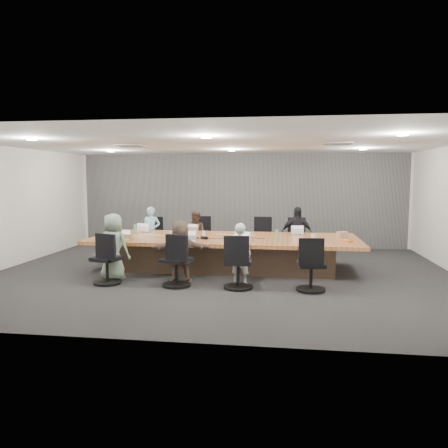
# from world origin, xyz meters

# --- Properties ---
(floor) EXTENTS (10.00, 8.00, 0.00)m
(floor) POSITION_xyz_m (0.00, 0.00, 0.00)
(floor) COLOR #262627
(floor) RESTS_ON ground
(ceiling) EXTENTS (10.00, 8.00, 0.00)m
(ceiling) POSITION_xyz_m (0.00, 0.00, 2.80)
(ceiling) COLOR white
(ceiling) RESTS_ON wall_back
(wall_back) EXTENTS (10.00, 0.00, 2.80)m
(wall_back) POSITION_xyz_m (0.00, 4.00, 1.40)
(wall_back) COLOR beige
(wall_back) RESTS_ON ground
(wall_front) EXTENTS (10.00, 0.00, 2.80)m
(wall_front) POSITION_xyz_m (0.00, -4.00, 1.40)
(wall_front) COLOR beige
(wall_front) RESTS_ON ground
(wall_left) EXTENTS (0.00, 8.00, 2.80)m
(wall_left) POSITION_xyz_m (-5.00, 0.00, 1.40)
(wall_left) COLOR beige
(wall_left) RESTS_ON ground
(curtain) EXTENTS (9.80, 0.04, 2.80)m
(curtain) POSITION_xyz_m (0.00, 3.92, 1.40)
(curtain) COLOR slate
(curtain) RESTS_ON ground
(conference_table) EXTENTS (6.00, 2.20, 0.74)m
(conference_table) POSITION_xyz_m (0.00, 0.50, 0.40)
(conference_table) COLOR #4D392A
(conference_table) RESTS_ON ground
(chair_0) EXTENTS (0.65, 0.65, 0.81)m
(chair_0) POSITION_xyz_m (-2.15, 2.20, 0.41)
(chair_0) COLOR black
(chair_0) RESTS_ON ground
(chair_1) EXTENTS (0.67, 0.67, 0.87)m
(chair_1) POSITION_xyz_m (-0.91, 2.20, 0.44)
(chair_1) COLOR black
(chair_1) RESTS_ON ground
(chair_2) EXTENTS (0.66, 0.66, 0.88)m
(chair_2) POSITION_xyz_m (0.80, 2.20, 0.44)
(chair_2) COLOR black
(chair_2) RESTS_ON ground
(chair_3) EXTENTS (0.61, 0.61, 0.86)m
(chair_3) POSITION_xyz_m (1.66, 2.20, 0.43)
(chair_3) COLOR black
(chair_3) RESTS_ON ground
(chair_4) EXTENTS (0.72, 0.72, 0.84)m
(chair_4) POSITION_xyz_m (-2.10, -1.20, 0.42)
(chair_4) COLOR black
(chair_4) RESTS_ON ground
(chair_5) EXTENTS (0.73, 0.73, 0.86)m
(chair_5) POSITION_xyz_m (-0.70, -1.20, 0.43)
(chair_5) COLOR black
(chair_5) RESTS_ON ground
(chair_6) EXTENTS (0.60, 0.60, 0.86)m
(chair_6) POSITION_xyz_m (0.49, -1.20, 0.43)
(chair_6) COLOR black
(chair_6) RESTS_ON ground
(chair_7) EXTENTS (0.60, 0.60, 0.83)m
(chair_7) POSITION_xyz_m (1.84, -1.20, 0.42)
(chair_7) COLOR black
(chair_7) RESTS_ON ground
(person_0) EXTENTS (0.50, 0.35, 1.32)m
(person_0) POSITION_xyz_m (-2.15, 1.85, 0.66)
(person_0) COLOR #8EC2D9
(person_0) RESTS_ON ground
(laptop_0) EXTENTS (0.34, 0.25, 0.02)m
(laptop_0) POSITION_xyz_m (-2.15, 1.30, 0.75)
(laptop_0) COLOR #B2B2B7
(laptop_0) RESTS_ON conference_table
(person_1) EXTENTS (0.62, 0.50, 1.23)m
(person_1) POSITION_xyz_m (-0.91, 1.85, 0.61)
(person_1) COLOR #432F24
(person_1) RESTS_ON ground
(laptop_1) EXTENTS (0.32, 0.26, 0.02)m
(laptop_1) POSITION_xyz_m (-0.91, 1.30, 0.75)
(laptop_1) COLOR #8C6647
(laptop_1) RESTS_ON conference_table
(person_3) EXTENTS (0.80, 0.34, 1.36)m
(person_3) POSITION_xyz_m (1.66, 1.85, 0.68)
(person_3) COLOR black
(person_3) RESTS_ON ground
(laptop_3) EXTENTS (0.30, 0.21, 0.02)m
(laptop_3) POSITION_xyz_m (1.66, 1.30, 0.75)
(laptop_3) COLOR #B2B2B7
(laptop_3) RESTS_ON conference_table
(person_4) EXTENTS (0.73, 0.55, 1.37)m
(person_4) POSITION_xyz_m (-2.10, -0.85, 0.68)
(person_4) COLOR gray
(person_4) RESTS_ON ground
(laptop_4) EXTENTS (0.38, 0.30, 0.02)m
(laptop_4) POSITION_xyz_m (-2.10, -0.30, 0.75)
(laptop_4) COLOR #8C6647
(laptop_4) RESTS_ON conference_table
(person_5) EXTENTS (1.23, 0.60, 1.27)m
(person_5) POSITION_xyz_m (-0.70, -0.85, 0.63)
(person_5) COLOR brown
(person_5) RESTS_ON ground
(laptop_5) EXTENTS (0.37, 0.26, 0.02)m
(laptop_5) POSITION_xyz_m (-0.70, -0.30, 0.75)
(laptop_5) COLOR #B2B2B7
(laptop_5) RESTS_ON conference_table
(person_6) EXTENTS (0.50, 0.39, 1.21)m
(person_6) POSITION_xyz_m (0.49, -0.85, 0.61)
(person_6) COLOR silver
(person_6) RESTS_ON ground
(laptop_6) EXTENTS (0.38, 0.30, 0.02)m
(laptop_6) POSITION_xyz_m (0.49, -0.30, 0.75)
(laptop_6) COLOR #B2B2B7
(laptop_6) RESTS_ON conference_table
(bottle_green_left) EXTENTS (0.08, 0.08, 0.23)m
(bottle_green_left) POSITION_xyz_m (-2.23, 0.80, 0.85)
(bottle_green_left) COLOR #59A360
(bottle_green_left) RESTS_ON conference_table
(bottle_green_right) EXTENTS (0.08, 0.08, 0.25)m
(bottle_green_right) POSITION_xyz_m (1.19, 0.03, 0.87)
(bottle_green_right) COLOR #59A360
(bottle_green_right) RESTS_ON conference_table
(bottle_clear) EXTENTS (0.08, 0.08, 0.22)m
(bottle_clear) POSITION_xyz_m (-1.06, 0.81, 0.85)
(bottle_clear) COLOR silver
(bottle_clear) RESTS_ON conference_table
(cup_white_far) EXTENTS (0.08, 0.08, 0.10)m
(cup_white_far) POSITION_xyz_m (-0.52, 0.72, 0.79)
(cup_white_far) COLOR white
(cup_white_far) RESTS_ON conference_table
(cup_white_near) EXTENTS (0.11, 0.11, 0.11)m
(cup_white_near) POSITION_xyz_m (1.98, 0.48, 0.79)
(cup_white_near) COLOR white
(cup_white_near) RESTS_ON conference_table
(mug_brown) EXTENTS (0.11, 0.11, 0.11)m
(mug_brown) POSITION_xyz_m (-2.65, 0.15, 0.80)
(mug_brown) COLOR brown
(mug_brown) RESTS_ON conference_table
(mic_left) EXTENTS (0.15, 0.12, 0.03)m
(mic_left) POSITION_xyz_m (-0.62, 0.20, 0.75)
(mic_left) COLOR black
(mic_left) RESTS_ON conference_table
(mic_right) EXTENTS (0.18, 0.14, 0.03)m
(mic_right) POSITION_xyz_m (0.30, 0.78, 0.76)
(mic_right) COLOR black
(mic_right) RESTS_ON conference_table
(stapler) EXTENTS (0.17, 0.10, 0.06)m
(stapler) POSITION_xyz_m (-0.39, 0.09, 0.77)
(stapler) COLOR black
(stapler) RESTS_ON conference_table
(canvas_bag) EXTENTS (0.27, 0.23, 0.13)m
(canvas_bag) POSITION_xyz_m (2.65, 0.84, 0.80)
(canvas_bag) COLOR tan
(canvas_bag) RESTS_ON conference_table
(snack_packet) EXTENTS (0.23, 0.23, 0.04)m
(snack_packet) POSITION_xyz_m (2.65, 0.09, 0.76)
(snack_packet) COLOR #E56334
(snack_packet) RESTS_ON conference_table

